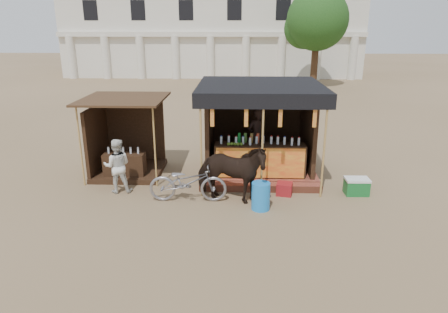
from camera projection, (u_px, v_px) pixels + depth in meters
name	position (u px, v px, depth m)	size (l,w,h in m)	color
ground	(222.00, 222.00, 9.36)	(120.00, 120.00, 0.00)	#846B4C
main_stall	(259.00, 141.00, 12.20)	(3.60, 3.61, 2.78)	#994B32
secondary_stall	(123.00, 146.00, 12.27)	(2.40, 2.40, 2.38)	#371F14
cow	(231.00, 173.00, 10.19)	(0.86, 1.89, 1.60)	black
motorbike	(188.00, 182.00, 10.35)	(0.70, 2.02, 1.06)	gray
bystander	(117.00, 166.00, 10.86)	(0.74, 0.57, 1.51)	silver
blue_barrel	(261.00, 196.00, 9.93)	(0.46, 0.46, 0.70)	#1C7FD8
red_crate	(284.00, 189.00, 10.85)	(0.41, 0.38, 0.33)	maroon
cooler	(357.00, 186.00, 10.85)	(0.65, 0.45, 0.46)	#166629
background_building	(213.00, 30.00, 36.61)	(26.00, 7.45, 8.18)	silver
tree	(314.00, 22.00, 28.75)	(4.50, 4.40, 7.00)	#382314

